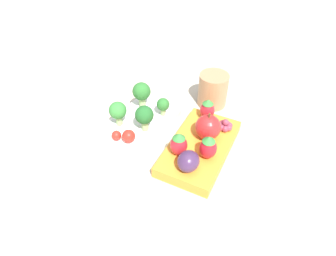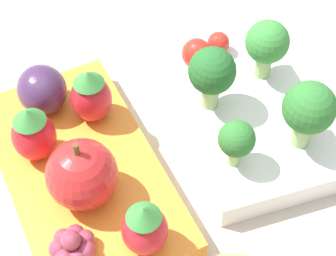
{
  "view_description": "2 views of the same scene",
  "coord_description": "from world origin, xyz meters",
  "px_view_note": "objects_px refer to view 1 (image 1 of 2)",
  "views": [
    {
      "loc": [
        -0.41,
        -0.24,
        0.46
      ],
      "look_at": [
        -0.0,
        -0.0,
        0.03
      ],
      "focal_mm": 32.0,
      "sensor_mm": 36.0,
      "label": 1
    },
    {
      "loc": [
        0.26,
        -0.11,
        0.39
      ],
      "look_at": [
        -0.0,
        -0.0,
        0.03
      ],
      "focal_mm": 60.0,
      "sensor_mm": 36.0,
      "label": 2
    }
  ],
  "objects_px": {
    "apple": "(208,127)",
    "grape_cluster": "(225,125)",
    "broccoli_floret_3": "(163,105)",
    "strawberry_2": "(207,109)",
    "cherry_tomato_0": "(129,136)",
    "broccoli_floret_0": "(144,116)",
    "broccoli_floret_1": "(142,92)",
    "bento_box_savoury": "(138,125)",
    "strawberry_1": "(179,144)",
    "plum": "(188,161)",
    "cherry_tomato_1": "(116,135)",
    "bento_box_fruit": "(200,147)",
    "broccoli_floret_2": "(118,111)",
    "strawberry_0": "(208,147)",
    "drinking_cup": "(213,90)"
  },
  "relations": [
    {
      "from": "cherry_tomato_0",
      "to": "drinking_cup",
      "type": "distance_m",
      "value": 0.25
    },
    {
      "from": "broccoli_floret_0",
      "to": "broccoli_floret_1",
      "type": "xyz_separation_m",
      "value": [
        0.06,
        0.05,
        0.0
      ]
    },
    {
      "from": "strawberry_0",
      "to": "drinking_cup",
      "type": "xyz_separation_m",
      "value": [
        0.19,
        0.07,
        -0.01
      ]
    },
    {
      "from": "apple",
      "to": "broccoli_floret_2",
      "type": "bearing_deg",
      "value": 108.43
    },
    {
      "from": "plum",
      "to": "broccoli_floret_3",
      "type": "bearing_deg",
      "value": 47.36
    },
    {
      "from": "broccoli_floret_3",
      "to": "strawberry_2",
      "type": "distance_m",
      "value": 0.1
    },
    {
      "from": "cherry_tomato_0",
      "to": "plum",
      "type": "bearing_deg",
      "value": -91.61
    },
    {
      "from": "strawberry_2",
      "to": "strawberry_1",
      "type": "bearing_deg",
      "value": 179.17
    },
    {
      "from": "cherry_tomato_0",
      "to": "bento_box_savoury",
      "type": "bearing_deg",
      "value": 18.77
    },
    {
      "from": "strawberry_0",
      "to": "plum",
      "type": "bearing_deg",
      "value": 159.11
    },
    {
      "from": "strawberry_1",
      "to": "cherry_tomato_0",
      "type": "bearing_deg",
      "value": 102.02
    },
    {
      "from": "strawberry_2",
      "to": "grape_cluster",
      "type": "height_order",
      "value": "strawberry_2"
    },
    {
      "from": "cherry_tomato_1",
      "to": "plum",
      "type": "distance_m",
      "value": 0.16
    },
    {
      "from": "apple",
      "to": "strawberry_1",
      "type": "xyz_separation_m",
      "value": [
        -0.07,
        0.03,
        -0.0
      ]
    },
    {
      "from": "strawberry_1",
      "to": "plum",
      "type": "bearing_deg",
      "value": -126.93
    },
    {
      "from": "cherry_tomato_1",
      "to": "grape_cluster",
      "type": "distance_m",
      "value": 0.23
    },
    {
      "from": "broccoli_floret_0",
      "to": "strawberry_1",
      "type": "relative_size",
      "value": 1.15
    },
    {
      "from": "bento_box_savoury",
      "to": "drinking_cup",
      "type": "bearing_deg",
      "value": -30.47
    },
    {
      "from": "cherry_tomato_0",
      "to": "strawberry_2",
      "type": "relative_size",
      "value": 0.55
    },
    {
      "from": "broccoli_floret_1",
      "to": "strawberry_0",
      "type": "xyz_separation_m",
      "value": [
        -0.07,
        -0.2,
        -0.01
      ]
    },
    {
      "from": "strawberry_2",
      "to": "broccoli_floret_2",
      "type": "bearing_deg",
      "value": 126.93
    },
    {
      "from": "bento_box_savoury",
      "to": "broccoli_floret_3",
      "type": "bearing_deg",
      "value": -37.44
    },
    {
      "from": "bento_box_fruit",
      "to": "broccoli_floret_3",
      "type": "bearing_deg",
      "value": 71.38
    },
    {
      "from": "broccoli_floret_2",
      "to": "broccoli_floret_3",
      "type": "bearing_deg",
      "value": -40.83
    },
    {
      "from": "bento_box_savoury",
      "to": "apple",
      "type": "xyz_separation_m",
      "value": [
        0.03,
        -0.15,
        0.04
      ]
    },
    {
      "from": "strawberry_2",
      "to": "cherry_tomato_1",
      "type": "bearing_deg",
      "value": 140.18
    },
    {
      "from": "strawberry_0",
      "to": "strawberry_1",
      "type": "distance_m",
      "value": 0.06
    },
    {
      "from": "grape_cluster",
      "to": "cherry_tomato_1",
      "type": "bearing_deg",
      "value": 128.63
    },
    {
      "from": "broccoli_floret_3",
      "to": "drinking_cup",
      "type": "relative_size",
      "value": 0.54
    },
    {
      "from": "apple",
      "to": "grape_cluster",
      "type": "height_order",
      "value": "apple"
    },
    {
      "from": "broccoli_floret_1",
      "to": "drinking_cup",
      "type": "height_order",
      "value": "broccoli_floret_1"
    },
    {
      "from": "strawberry_0",
      "to": "broccoli_floret_1",
      "type": "bearing_deg",
      "value": 70.92
    },
    {
      "from": "broccoli_floret_0",
      "to": "strawberry_0",
      "type": "xyz_separation_m",
      "value": [
        -0.0,
        -0.15,
        -0.01
      ]
    },
    {
      "from": "bento_box_fruit",
      "to": "plum",
      "type": "bearing_deg",
      "value": -172.95
    },
    {
      "from": "broccoli_floret_0",
      "to": "strawberry_0",
      "type": "bearing_deg",
      "value": -91.65
    },
    {
      "from": "plum",
      "to": "bento_box_fruit",
      "type": "bearing_deg",
      "value": 7.05
    },
    {
      "from": "cherry_tomato_1",
      "to": "strawberry_0",
      "type": "height_order",
      "value": "strawberry_0"
    },
    {
      "from": "broccoli_floret_2",
      "to": "strawberry_0",
      "type": "xyz_separation_m",
      "value": [
        0.01,
        -0.21,
        -0.01
      ]
    },
    {
      "from": "bento_box_savoury",
      "to": "strawberry_0",
      "type": "distance_m",
      "value": 0.18
    },
    {
      "from": "bento_box_savoury",
      "to": "broccoli_floret_1",
      "type": "distance_m",
      "value": 0.08
    },
    {
      "from": "cherry_tomato_1",
      "to": "strawberry_1",
      "type": "distance_m",
      "value": 0.13
    },
    {
      "from": "broccoli_floret_0",
      "to": "strawberry_2",
      "type": "relative_size",
      "value": 1.2
    },
    {
      "from": "strawberry_2",
      "to": "cherry_tomato_0",
      "type": "bearing_deg",
      "value": 144.68
    },
    {
      "from": "bento_box_fruit",
      "to": "broccoli_floret_3",
      "type": "distance_m",
      "value": 0.13
    },
    {
      "from": "cherry_tomato_0",
      "to": "cherry_tomato_1",
      "type": "relative_size",
      "value": 1.32
    },
    {
      "from": "broccoli_floret_1",
      "to": "apple",
      "type": "distance_m",
      "value": 0.18
    },
    {
      "from": "broccoli_floret_3",
      "to": "strawberry_1",
      "type": "height_order",
      "value": "strawberry_1"
    },
    {
      "from": "bento_box_fruit",
      "to": "apple",
      "type": "distance_m",
      "value": 0.05
    },
    {
      "from": "strawberry_1",
      "to": "strawberry_2",
      "type": "distance_m",
      "value": 0.13
    },
    {
      "from": "bento_box_fruit",
      "to": "broccoli_floret_2",
      "type": "distance_m",
      "value": 0.19
    }
  ]
}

